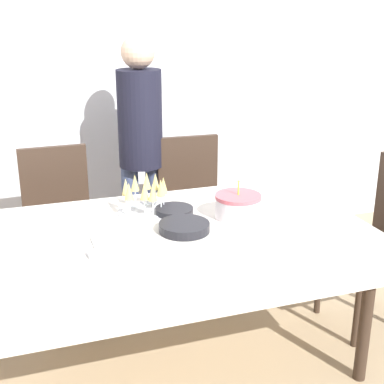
# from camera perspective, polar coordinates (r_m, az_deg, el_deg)

# --- Properties ---
(ground_plane) EXTENTS (12.00, 12.00, 0.00)m
(ground_plane) POSITION_cam_1_polar(r_m,az_deg,el_deg) (2.89, -2.79, -17.66)
(ground_plane) COLOR tan
(wall_back) EXTENTS (8.00, 0.05, 2.70)m
(wall_back) POSITION_cam_1_polar(r_m,az_deg,el_deg) (3.82, -9.55, 13.05)
(wall_back) COLOR silver
(wall_back) RESTS_ON ground_plane
(dining_table) EXTENTS (1.88, 1.00, 0.75)m
(dining_table) POSITION_cam_1_polar(r_m,az_deg,el_deg) (2.56, -3.03, -5.86)
(dining_table) COLOR silver
(dining_table) RESTS_ON ground_plane
(dining_chair_far_left) EXTENTS (0.43, 0.43, 0.96)m
(dining_chair_far_left) POSITION_cam_1_polar(r_m,az_deg,el_deg) (3.29, -13.96, -3.02)
(dining_chair_far_left) COLOR #38281E
(dining_chair_far_left) RESTS_ON ground_plane
(dining_chair_far_right) EXTENTS (0.44, 0.44, 0.96)m
(dining_chair_far_right) POSITION_cam_1_polar(r_m,az_deg,el_deg) (3.45, 0.04, -1.44)
(dining_chair_far_right) COLOR #38281E
(dining_chair_far_right) RESTS_ON ground_plane
(dining_chair_right_end) EXTENTS (0.43, 0.43, 0.96)m
(dining_chair_right_end) POSITION_cam_1_polar(r_m,az_deg,el_deg) (3.16, 19.64, -4.54)
(dining_chair_right_end) COLOR #38281E
(dining_chair_right_end) RESTS_ON ground_plane
(birthday_cake) EXTENTS (0.23, 0.23, 0.19)m
(birthday_cake) POSITION_cam_1_polar(r_m,az_deg,el_deg) (2.62, 4.92, -1.50)
(birthday_cake) COLOR white
(birthday_cake) RESTS_ON dining_table
(champagne_tray) EXTENTS (0.30, 0.30, 0.18)m
(champagne_tray) POSITION_cam_1_polar(r_m,az_deg,el_deg) (2.68, -4.89, -0.22)
(champagne_tray) COLOR silver
(champagne_tray) RESTS_ON dining_table
(plate_stack_main) EXTENTS (0.24, 0.24, 0.04)m
(plate_stack_main) POSITION_cam_1_polar(r_m,az_deg,el_deg) (2.46, -0.83, -3.76)
(plate_stack_main) COLOR black
(plate_stack_main) RESTS_ON dining_table
(plate_stack_dessert) EXTENTS (0.19, 0.19, 0.03)m
(plate_stack_dessert) POSITION_cam_1_polar(r_m,az_deg,el_deg) (2.67, -1.90, -2.04)
(plate_stack_dessert) COLOR black
(plate_stack_dessert) RESTS_ON dining_table
(cake_knife) EXTENTS (0.30, 0.06, 0.00)m
(cake_knife) POSITION_cam_1_polar(r_m,az_deg,el_deg) (2.48, 5.74, -4.14)
(cake_knife) COLOR silver
(cake_knife) RESTS_ON dining_table
(fork_pile) EXTENTS (0.18, 0.08, 0.02)m
(fork_pile) POSITION_cam_1_polar(r_m,az_deg,el_deg) (2.28, -8.97, -6.29)
(fork_pile) COLOR silver
(fork_pile) RESTS_ON dining_table
(napkin_pile) EXTENTS (0.15, 0.15, 0.01)m
(napkin_pile) POSITION_cam_1_polar(r_m,az_deg,el_deg) (2.40, -8.82, -5.08)
(napkin_pile) COLOR white
(napkin_pile) RESTS_ON dining_table
(person_standing) EXTENTS (0.28, 0.28, 1.59)m
(person_standing) POSITION_cam_1_polar(r_m,az_deg,el_deg) (3.42, -5.51, 5.78)
(person_standing) COLOR #3F4C72
(person_standing) RESTS_ON ground_plane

